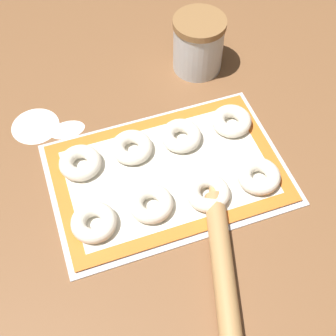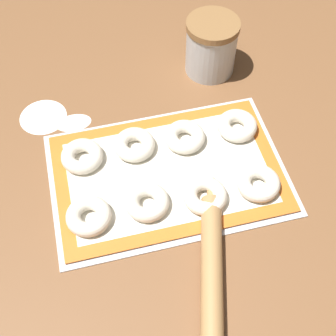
# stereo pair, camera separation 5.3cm
# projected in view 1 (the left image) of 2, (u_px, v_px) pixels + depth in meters

# --- Properties ---
(ground_plane) EXTENTS (2.80, 2.80, 0.00)m
(ground_plane) POSITION_uv_depth(u_px,v_px,m) (176.00, 175.00, 1.02)
(ground_plane) COLOR brown
(baking_tray) EXTENTS (0.51, 0.34, 0.01)m
(baking_tray) POSITION_uv_depth(u_px,v_px,m) (168.00, 174.00, 1.02)
(baking_tray) COLOR silver
(baking_tray) RESTS_ON ground_plane
(baking_mat) EXTENTS (0.49, 0.32, 0.00)m
(baking_mat) POSITION_uv_depth(u_px,v_px,m) (168.00, 173.00, 1.02)
(baking_mat) COLOR orange
(baking_mat) RESTS_ON baking_tray
(bagel_front_far_left) EXTENTS (0.09, 0.09, 0.03)m
(bagel_front_far_left) POSITION_uv_depth(u_px,v_px,m) (94.00, 222.00, 0.93)
(bagel_front_far_left) COLOR silver
(bagel_front_far_left) RESTS_ON baking_mat
(bagel_front_mid_left) EXTENTS (0.09, 0.09, 0.03)m
(bagel_front_mid_left) POSITION_uv_depth(u_px,v_px,m) (151.00, 204.00, 0.95)
(bagel_front_mid_left) COLOR silver
(bagel_front_mid_left) RESTS_ON baking_mat
(bagel_front_mid_right) EXTENTS (0.09, 0.09, 0.03)m
(bagel_front_mid_right) POSITION_uv_depth(u_px,v_px,m) (208.00, 193.00, 0.97)
(bagel_front_mid_right) COLOR silver
(bagel_front_mid_right) RESTS_ON baking_mat
(bagel_front_far_right) EXTENTS (0.09, 0.09, 0.03)m
(bagel_front_far_right) POSITION_uv_depth(u_px,v_px,m) (259.00, 176.00, 0.99)
(bagel_front_far_right) COLOR silver
(bagel_front_far_right) RESTS_ON baking_mat
(bagel_back_far_left) EXTENTS (0.09, 0.09, 0.03)m
(bagel_back_far_left) POSITION_uv_depth(u_px,v_px,m) (80.00, 163.00, 1.01)
(bagel_back_far_left) COLOR silver
(bagel_back_far_left) RESTS_ON baking_mat
(bagel_back_mid_left) EXTENTS (0.09, 0.09, 0.03)m
(bagel_back_mid_left) POSITION_uv_depth(u_px,v_px,m) (132.00, 147.00, 1.03)
(bagel_back_mid_left) COLOR silver
(bagel_back_mid_left) RESTS_ON baking_mat
(bagel_back_mid_right) EXTENTS (0.09, 0.09, 0.03)m
(bagel_back_mid_right) POSITION_uv_depth(u_px,v_px,m) (181.00, 136.00, 1.05)
(bagel_back_mid_right) COLOR silver
(bagel_back_mid_right) RESTS_ON baking_mat
(bagel_back_far_right) EXTENTS (0.09, 0.09, 0.03)m
(bagel_back_far_right) POSITION_uv_depth(u_px,v_px,m) (231.00, 121.00, 1.08)
(bagel_back_far_right) COLOR silver
(bagel_back_far_right) RESTS_ON baking_mat
(flour_canister) EXTENTS (0.13, 0.13, 0.14)m
(flour_canister) POSITION_uv_depth(u_px,v_px,m) (198.00, 44.00, 1.16)
(flour_canister) COLOR silver
(flour_canister) RESTS_ON ground_plane
(rolling_pin) EXTENTS (0.13, 0.39, 0.04)m
(rolling_pin) POSITION_uv_depth(u_px,v_px,m) (222.00, 265.00, 0.88)
(rolling_pin) COLOR #AD7F4C
(rolling_pin) RESTS_ON ground_plane
(flour_patch_near) EXTENTS (0.08, 0.05, 0.00)m
(flour_patch_near) POSITION_uv_depth(u_px,v_px,m) (67.00, 129.00, 1.10)
(flour_patch_near) COLOR white
(flour_patch_near) RESTS_ON ground_plane
(flour_patch_far) EXTENTS (0.11, 0.11, 0.00)m
(flour_patch_far) POSITION_uv_depth(u_px,v_px,m) (35.00, 126.00, 1.10)
(flour_patch_far) COLOR white
(flour_patch_far) RESTS_ON ground_plane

